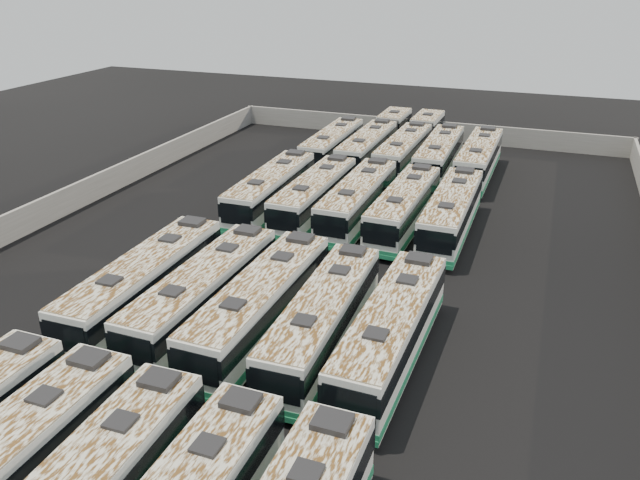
{
  "coord_description": "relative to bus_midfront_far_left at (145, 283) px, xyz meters",
  "views": [
    {
      "loc": [
        13.88,
        -34.86,
        18.87
      ],
      "look_at": [
        0.25,
        1.42,
        1.6
      ],
      "focal_mm": 35.0,
      "sensor_mm": 36.0,
      "label": 1
    }
  ],
  "objects": [
    {
      "name": "ground",
      "position": [
        6.79,
        8.59,
        -1.92
      ],
      "size": [
        140.0,
        140.0,
        0.0
      ],
      "primitive_type": "plane",
      "color": "black",
      "rests_on": "ground"
    },
    {
      "name": "perimeter_wall",
      "position": [
        6.79,
        8.59,
        -0.82
      ],
      "size": [
        45.2,
        73.2,
        2.2
      ],
      "color": "slate",
      "rests_on": "ground"
    },
    {
      "name": "bus_midfront_far_left",
      "position": [
        0.0,
        0.0,
        0.0
      ],
      "size": [
        3.01,
        13.38,
        3.76
      ],
      "rotation": [
        0.0,
        0.0,
        0.01
      ],
      "color": "beige",
      "rests_on": "ground"
    },
    {
      "name": "bus_midfront_left",
      "position": [
        3.77,
        0.19,
        -0.03
      ],
      "size": [
        2.97,
        13.18,
        3.71
      ],
      "rotation": [
        0.0,
        0.0,
        -0.01
      ],
      "color": "beige",
      "rests_on": "ground"
    },
    {
      "name": "bus_midfront_center",
      "position": [
        7.35,
        0.09,
        -0.0
      ],
      "size": [
        3.01,
        13.36,
        3.76
      ],
      "rotation": [
        0.0,
        0.0,
        -0.01
      ],
      "color": "beige",
      "rests_on": "ground"
    },
    {
      "name": "bus_midfront_right",
      "position": [
        10.99,
        -0.03,
        -0.07
      ],
      "size": [
        3.02,
        12.9,
        3.62
      ],
      "rotation": [
        0.0,
        0.0,
        0.02
      ],
      "color": "beige",
      "rests_on": "ground"
    },
    {
      "name": "bus_midfront_far_right",
      "position": [
        14.64,
        0.0,
        -0.04
      ],
      "size": [
        3.03,
        13.12,
        3.68
      ],
      "rotation": [
        0.0,
        0.0,
        -0.02
      ],
      "color": "beige",
      "rests_on": "ground"
    },
    {
      "name": "bus_midback_far_left",
      "position": [
        0.05,
        17.32,
        -0.03
      ],
      "size": [
        3.09,
        13.19,
        3.7
      ],
      "rotation": [
        0.0,
        0.0,
        0.02
      ],
      "color": "beige",
      "rests_on": "ground"
    },
    {
      "name": "bus_midback_left",
      "position": [
        3.81,
        17.41,
        -0.06
      ],
      "size": [
        2.79,
        12.92,
        3.64
      ],
      "rotation": [
        0.0,
        0.0,
        -0.0
      ],
      "color": "beige",
      "rests_on": "ground"
    },
    {
      "name": "bus_midback_center",
      "position": [
        7.35,
        17.59,
        -0.04
      ],
      "size": [
        2.81,
        13.07,
        3.68
      ],
      "rotation": [
        0.0,
        0.0,
        -0.0
      ],
      "color": "beige",
      "rests_on": "ground"
    },
    {
      "name": "bus_midback_right",
      "position": [
        11.07,
        17.45,
        -0.07
      ],
      "size": [
        3.02,
        12.89,
        3.62
      ],
      "rotation": [
        0.0,
        0.0,
        -0.02
      ],
      "color": "beige",
      "rests_on": "ground"
    },
    {
      "name": "bus_midback_far_right",
      "position": [
        14.66,
        17.5,
        -0.04
      ],
      "size": [
        2.77,
        13.06,
        3.68
      ],
      "rotation": [
        0.0,
        0.0,
        -0.0
      ],
      "color": "beige",
      "rests_on": "ground"
    },
    {
      "name": "bus_back_far_left",
      "position": [
        0.14,
        31.98,
        -0.08
      ],
      "size": [
        2.86,
        12.8,
        3.6
      ],
      "rotation": [
        0.0,
        0.0,
        0.01
      ],
      "color": "beige",
      "rests_on": "ground"
    },
    {
      "name": "bus_back_left",
      "position": [
        3.8,
        35.53,
        -0.07
      ],
      "size": [
        2.79,
        20.01,
        3.63
      ],
      "rotation": [
        0.0,
        0.0,
        -0.0
      ],
      "color": "beige",
      "rests_on": "ground"
    },
    {
      "name": "bus_back_center",
      "position": [
        7.52,
        35.54,
        -0.07
      ],
      "size": [
        3.06,
        20.09,
        3.64
      ],
      "rotation": [
        0.0,
        0.0,
        -0.02
      ],
      "color": "beige",
      "rests_on": "ground"
    },
    {
      "name": "bus_back_right",
      "position": [
        10.99,
        32.05,
        -0.03
      ],
      "size": [
        2.94,
        13.14,
        3.7
      ],
      "rotation": [
        0.0,
        0.0,
        0.01
      ],
      "color": "beige",
      "rests_on": "ground"
    },
    {
      "name": "bus_back_far_right",
      "position": [
        14.71,
        32.26,
        -0.02
      ],
      "size": [
        2.94,
        13.23,
        3.72
      ],
      "rotation": [
        0.0,
        0.0,
        -0.01
      ],
      "color": "beige",
      "rests_on": "ground"
    }
  ]
}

